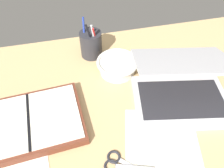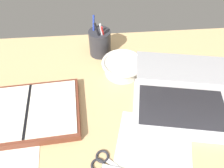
# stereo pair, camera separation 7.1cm
# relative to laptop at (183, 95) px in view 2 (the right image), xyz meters

# --- Properties ---
(desk_top) EXTENTS (1.40, 1.00, 0.02)m
(desk_top) POSITION_rel_laptop_xyz_m (-0.21, -0.07, -0.06)
(desk_top) COLOR tan
(desk_top) RESTS_ON ground
(laptop) EXTENTS (0.37, 0.35, 0.17)m
(laptop) POSITION_rel_laptop_xyz_m (0.00, 0.00, 0.00)
(laptop) COLOR silver
(laptop) RESTS_ON desk_top
(bowl) EXTENTS (0.16, 0.16, 0.05)m
(bowl) POSITION_rel_laptop_xyz_m (-0.18, 0.17, -0.02)
(bowl) COLOR silver
(bowl) RESTS_ON desk_top
(pen_cup) EXTENTS (0.09, 0.09, 0.17)m
(pen_cup) POSITION_rel_laptop_xyz_m (-0.26, 0.29, 0.00)
(pen_cup) COLOR #28282D
(pen_cup) RESTS_ON desk_top
(planner) EXTENTS (0.34, 0.25, 0.03)m
(planner) POSITION_rel_laptop_xyz_m (-0.50, -0.00, -0.04)
(planner) COLOR brown
(planner) RESTS_ON desk_top
(scissors) EXTENTS (0.13, 0.10, 0.01)m
(scissors) POSITION_rel_laptop_xyz_m (-0.27, -0.19, -0.05)
(scissors) COLOR #B7B7BC
(scissors) RESTS_ON desk_top
(paper_sheet_front) EXTENTS (0.28, 0.32, 0.00)m
(paper_sheet_front) POSITION_rel_laptop_xyz_m (-0.13, -0.17, -0.05)
(paper_sheet_front) COLOR silver
(paper_sheet_front) RESTS_ON desk_top
(paper_sheet_beside_planner) EXTENTS (0.20, 0.28, 0.00)m
(paper_sheet_beside_planner) POSITION_rel_laptop_xyz_m (-0.54, -0.16, -0.05)
(paper_sheet_beside_planner) COLOR silver
(paper_sheet_beside_planner) RESTS_ON desk_top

